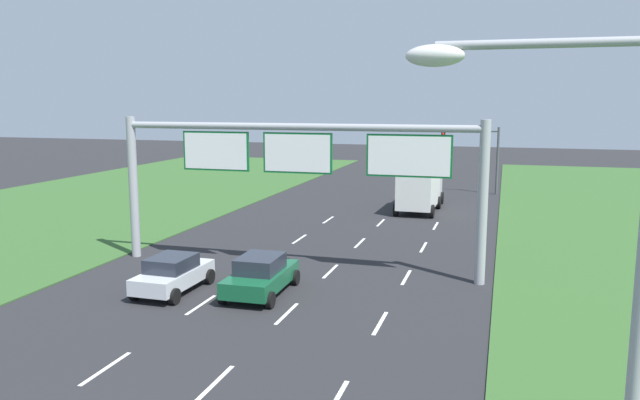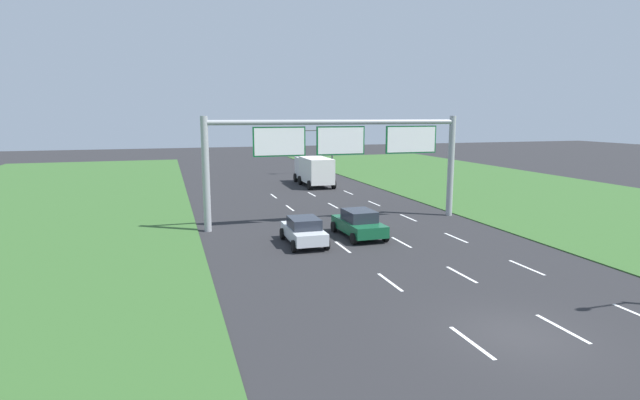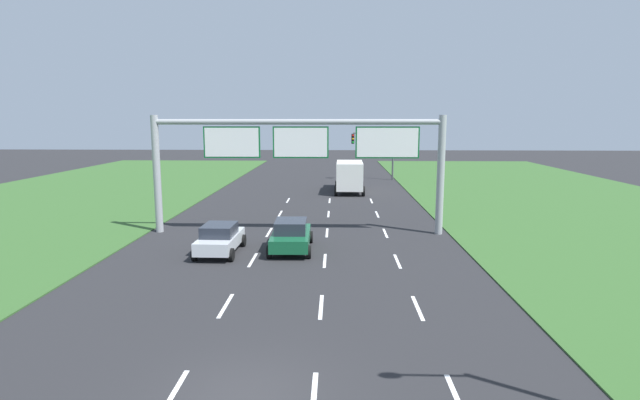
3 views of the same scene
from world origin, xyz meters
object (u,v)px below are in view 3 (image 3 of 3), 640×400
traffic_light_mast (376,145)px  sign_gantry (302,150)px  car_lead_silver (291,235)px  box_truck (349,175)px  car_near_red (220,238)px

traffic_light_mast → sign_gantry: bearing=-103.5°
car_lead_silver → traffic_light_mast: size_ratio=0.76×
car_lead_silver → box_truck: box_truck is taller
box_truck → traffic_light_mast: 10.09m
box_truck → sign_gantry: sign_gantry is taller
box_truck → traffic_light_mast: bearing=72.2°
box_truck → car_near_red: bearing=-106.7°
box_truck → sign_gantry: size_ratio=0.42×
car_lead_silver → sign_gantry: bearing=84.5°
car_near_red → box_truck: (7.15, 22.31, 0.82)m
box_truck → traffic_light_mast: traffic_light_mast is taller
traffic_light_mast → car_near_red: bearing=-108.1°
sign_gantry → traffic_light_mast: sign_gantry is taller
car_near_red → box_truck: 23.45m
car_lead_silver → box_truck: 21.87m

